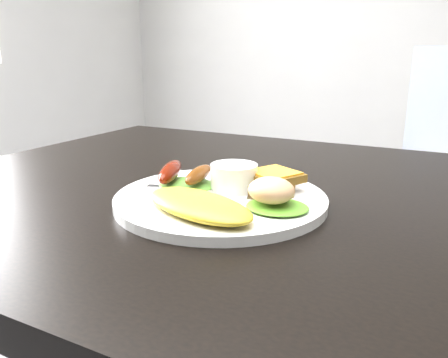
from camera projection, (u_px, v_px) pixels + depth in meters
dining_table at (297, 206)px, 0.64m from camera, size 1.20×0.80×0.04m
person at (290, 88)px, 1.29m from camera, size 0.70×0.55×1.70m
plate at (221, 199)px, 0.59m from camera, size 0.28×0.28×0.01m
lettuce_left at (187, 185)px, 0.62m from camera, size 0.10×0.10×0.01m
lettuce_right at (277, 207)px, 0.53m from camera, size 0.09×0.08×0.01m
omelette at (198, 205)px, 0.52m from camera, size 0.18×0.12×0.02m
sausage_a at (170, 172)px, 0.63m from camera, size 0.06×0.10×0.02m
sausage_b at (199, 174)px, 0.61m from camera, size 0.03×0.09×0.02m
ramekin at (234, 178)px, 0.61m from camera, size 0.07×0.07×0.04m
toast_a at (267, 184)px, 0.62m from camera, size 0.10×0.10×0.01m
toast_b at (274, 177)px, 0.60m from camera, size 0.09×0.09×0.01m
potato_salad at (271, 190)px, 0.53m from camera, size 0.07×0.07×0.03m
fork at (199, 189)px, 0.60m from camera, size 0.15×0.05×0.00m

